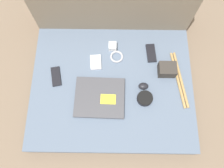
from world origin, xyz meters
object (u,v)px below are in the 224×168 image
Objects in this scene: speaker_puck at (145,98)px; phone_black at (151,53)px; laptop at (100,97)px; phone_silver at (56,76)px; camera_pouch at (167,70)px; charger_brick at (112,46)px; phone_small at (96,62)px; computer_mouse at (143,86)px.

phone_black is at bearing 80.27° from speaker_puck.
laptop is 0.31m from phone_silver.
phone_silver is at bearing 166.00° from speaker_puck.
phone_silver is 1.27× the size of camera_pouch.
speaker_puck is 1.82× the size of charger_brick.
laptop is at bearing -141.39° from phone_black.
charger_brick is (-0.25, 0.04, 0.01)m from phone_black.
speaker_puck is at bearing -104.39° from phone_black.
phone_black is 0.36m from phone_small.
phone_black reaches higher than phone_silver.
camera_pouch is at bearing 51.95° from speaker_puck.
phone_silver is at bearing -176.41° from camera_pouch.
charger_brick is at bearing 166.51° from phone_black.
speaker_puck is at bearing 0.95° from laptop.
speaker_puck is 0.71× the size of phone_silver.
phone_silver is (-0.55, 0.14, -0.01)m from speaker_puck.
phone_small reaches higher than phone_silver.
laptop is 0.44m from phone_black.
phone_small is at bearing 10.51° from phone_silver.
camera_pouch reaches higher than computer_mouse.
laptop reaches higher than phone_small.
phone_small is (-0.35, -0.07, -0.00)m from phone_black.
camera_pouch is at bearing -59.85° from phone_black.
computer_mouse is (0.26, 0.07, 0.01)m from laptop.
charger_brick is (-0.20, 0.34, 0.00)m from speaker_puck.
computer_mouse is at bearing -144.80° from camera_pouch.
computer_mouse is 0.34m from phone_small.
camera_pouch reaches higher than phone_black.
speaker_puck reaches higher than phone_small.
phone_silver is (-0.54, 0.06, -0.01)m from computer_mouse.
camera_pouch reaches higher than phone_silver.
phone_small is (-0.30, 0.24, -0.01)m from speaker_puck.
charger_brick is at bearing 125.48° from computer_mouse.
speaker_puck reaches higher than laptop.
camera_pouch is (0.69, 0.04, 0.03)m from phone_silver.
phone_silver is 2.58× the size of charger_brick.
computer_mouse reaches higher than laptop.
speaker_puck reaches higher than phone_silver.
phone_small is (0.24, 0.10, 0.00)m from phone_silver.
camera_pouch is (0.15, 0.10, 0.02)m from computer_mouse.
laptop is 0.27m from speaker_puck.
laptop is 5.74× the size of charger_brick.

